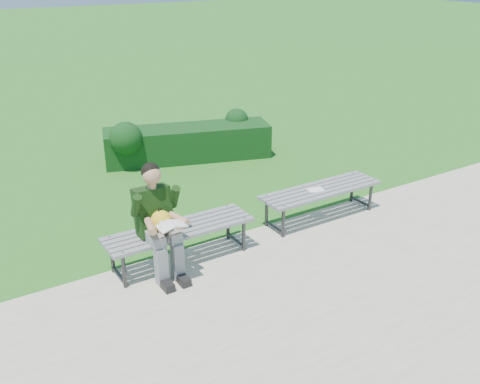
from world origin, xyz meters
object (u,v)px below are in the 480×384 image
at_px(bench_right, 321,192).
at_px(bench_left, 180,232).
at_px(hedge, 184,141).
at_px(paper_sheet, 315,190).
at_px(seated_boy, 158,218).

bearing_deg(bench_right, bench_left, -179.25).
bearing_deg(hedge, bench_left, -117.27).
xyz_separation_m(bench_left, bench_right, (2.19, 0.03, 0.00)).
height_order(hedge, bench_left, hedge).
distance_m(hedge, paper_sheet, 3.27).
height_order(bench_left, bench_right, same).
bearing_deg(paper_sheet, bench_right, 0.00).
bearing_deg(hedge, seated_boy, -120.54).
xyz_separation_m(hedge, seated_boy, (-1.99, -3.37, 0.37)).
bearing_deg(hedge, bench_right, -81.28).
xyz_separation_m(bench_left, seated_boy, (-0.30, -0.09, 0.30)).
bearing_deg(bench_left, seated_boy, -162.59).
bearing_deg(bench_right, hedge, 98.72).
distance_m(bench_left, seated_boy, 0.43).
xyz_separation_m(bench_right, paper_sheet, (-0.10, 0.00, 0.06)).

